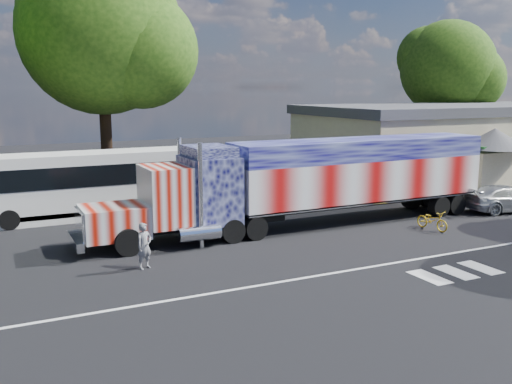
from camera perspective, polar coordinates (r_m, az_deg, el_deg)
name	(u,v)px	position (r m, az deg, el deg)	size (l,w,h in m)	color
ground	(289,252)	(22.66, 3.33, -5.97)	(100.00, 100.00, 0.00)	black
lane_markings	(385,273)	(20.60, 12.73, -7.90)	(30.00, 2.67, 0.01)	silver
semi_truck	(316,179)	(26.53, 6.02, 1.27)	(20.01, 3.16, 4.27)	black
coach_bus	(96,183)	(29.57, -15.69, 0.86)	(11.10, 2.58, 3.23)	white
hall_building	(461,142)	(42.87, 19.83, 4.76)	(22.40, 12.80, 5.20)	beige
parked_car	(507,198)	(32.51, 23.82, -0.59)	(1.90, 4.67, 1.36)	#B1B4B6
woman	(144,246)	(20.73, -11.11, -5.31)	(0.61, 0.40, 1.68)	slate
bicycle	(432,220)	(27.12, 17.21, -2.71)	(0.59, 1.70, 0.89)	gold
tree_far_ne	(449,69)	(50.63, 18.76, 11.61)	(8.12, 7.74, 11.84)	black
tree_n_mid	(104,33)	(36.37, -14.93, 15.08)	(10.25, 9.76, 14.49)	black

